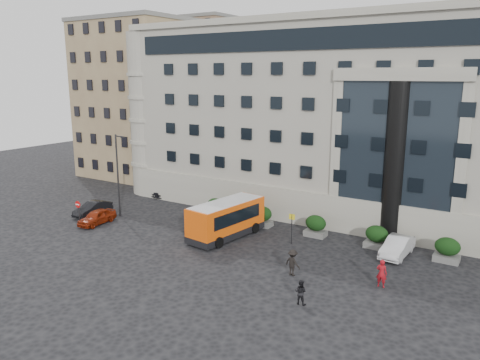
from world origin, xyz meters
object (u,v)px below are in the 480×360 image
object	(u,v)px
hedge_a	(216,208)
white_taxi	(397,247)
parked_car_d	(161,182)
hedge_c	(316,226)
street_lamp	(118,172)
parked_car_a	(97,217)
minibus	(226,218)
hedge_b	(262,216)
pedestrian_b	(301,292)
no_entry_sign	(78,208)
parked_car_c	(170,189)
hedge_e	(447,250)
pedestrian_c	(293,263)
pedestrian_a	(382,273)
red_truck	(212,175)
hedge_d	(377,237)
bus_stop_sign	(292,224)
parked_car_b	(93,209)

from	to	relation	value
hedge_a	white_taxi	bearing A→B (deg)	-2.63
parked_car_d	hedge_c	bearing A→B (deg)	-22.89
hedge_a	parked_car_d	world-z (taller)	hedge_a
street_lamp	parked_car_a	world-z (taller)	street_lamp
minibus	parked_car_d	distance (m)	20.29
hedge_b	parked_car_d	bearing A→B (deg)	159.82
street_lamp	white_taxi	distance (m)	25.93
minibus	pedestrian_b	distance (m)	12.87
no_entry_sign	parked_car_c	bearing A→B (deg)	91.55
parked_car_d	pedestrian_b	distance (m)	33.08
hedge_e	white_taxi	bearing A→B (deg)	-166.69
no_entry_sign	parked_car_d	bearing A→B (deg)	104.44
hedge_a	pedestrian_c	bearing A→B (deg)	-34.02
parked_car_d	pedestrian_a	xyz separation A→B (m)	(30.92, -13.51, 0.32)
parked_car_c	pedestrian_b	world-z (taller)	pedestrian_b
pedestrian_b	parked_car_c	bearing A→B (deg)	-36.27
red_truck	hedge_d	bearing A→B (deg)	-25.60
parked_car_a	pedestrian_b	world-z (taller)	pedestrian_b
parked_car_d	no_entry_sign	bearing A→B (deg)	-82.48
hedge_b	parked_car_d	xyz separation A→B (m)	(-18.20, 6.69, -0.31)
hedge_a	parked_car_c	size ratio (longest dim) A/B	0.37
pedestrian_a	pedestrian_c	size ratio (longest dim) A/B	1.01
hedge_d	street_lamp	distance (m)	24.27
hedge_c	parked_car_a	size ratio (longest dim) A/B	0.47
hedge_e	minibus	distance (m)	17.26
bus_stop_sign	parked_car_b	distance (m)	20.26
minibus	parked_car_a	size ratio (longest dim) A/B	1.95
hedge_d	parked_car_c	distance (m)	25.31
white_taxi	pedestrian_a	distance (m)	6.04
white_taxi	pedestrian_a	xyz separation A→B (m)	(0.50, -6.02, 0.21)
minibus	parked_car_a	xyz separation A→B (m)	(-12.08, -3.42, -1.02)
bus_stop_sign	parked_car_d	world-z (taller)	bus_stop_sign
parked_car_a	bus_stop_sign	bearing A→B (deg)	10.69
red_truck	parked_car_c	xyz separation A→B (m)	(-1.34, -6.35, -0.57)
hedge_e	bus_stop_sign	xyz separation A→B (m)	(-11.30, -2.80, 0.80)
pedestrian_b	hedge_c	bearing A→B (deg)	-73.34
parked_car_a	white_taxi	xyz separation A→B (m)	(25.42, 6.83, 0.06)
parked_car_a	parked_car_c	distance (m)	11.91
hedge_b	parked_car_a	xyz separation A→B (m)	(-13.20, -7.63, -0.26)
minibus	pedestrian_a	distance (m)	14.10
hedge_e	street_lamp	world-z (taller)	street_lamp
hedge_a	pedestrian_c	xyz separation A→B (m)	(12.26, -8.28, -0.00)
street_lamp	parked_car_d	world-z (taller)	street_lamp
hedge_e	pedestrian_b	xyz separation A→B (m)	(-6.32, -11.74, -0.16)
hedge_b	parked_car_c	world-z (taller)	hedge_b
minibus	street_lamp	bearing A→B (deg)	-169.56
hedge_b	hedge_e	bearing A→B (deg)	0.00
hedge_c	bus_stop_sign	xyz separation A→B (m)	(-0.90, -2.80, 0.80)
minibus	parked_car_d	size ratio (longest dim) A/B	1.71
hedge_e	no_entry_sign	size ratio (longest dim) A/B	0.79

